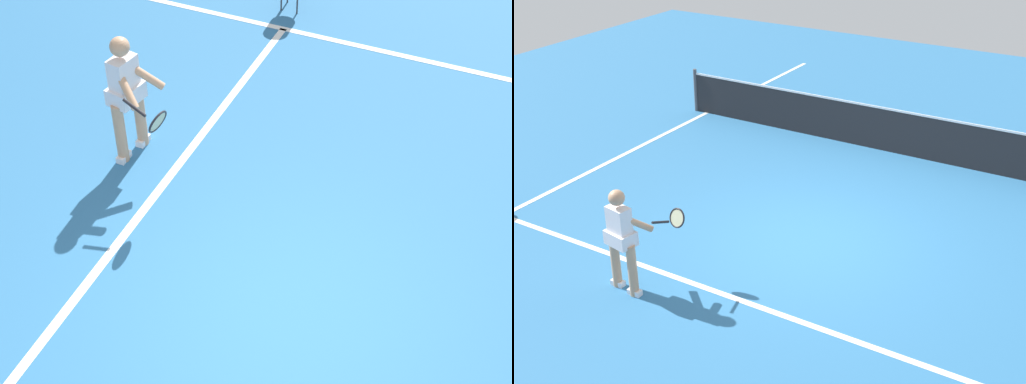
# 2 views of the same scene
# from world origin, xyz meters

# --- Properties ---
(ground_plane) EXTENTS (25.30, 25.30, 0.00)m
(ground_plane) POSITION_xyz_m (0.00, 0.00, 0.00)
(ground_plane) COLOR teal
(service_line_marking) EXTENTS (9.65, 0.10, 0.01)m
(service_line_marking) POSITION_xyz_m (0.00, -1.97, 0.00)
(service_line_marking) COLOR white
(service_line_marking) RESTS_ON ground
(sideline_left_marking) EXTENTS (0.10, 17.46, 0.01)m
(sideline_left_marking) POSITION_xyz_m (-4.82, 0.00, 0.00)
(sideline_left_marking) COLOR white
(sideline_left_marking) RESTS_ON ground
(tennis_player) EXTENTS (0.88, 0.91, 1.55)m
(tennis_player) POSITION_xyz_m (-1.56, -2.54, 0.85)
(tennis_player) COLOR tan
(tennis_player) RESTS_ON ground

